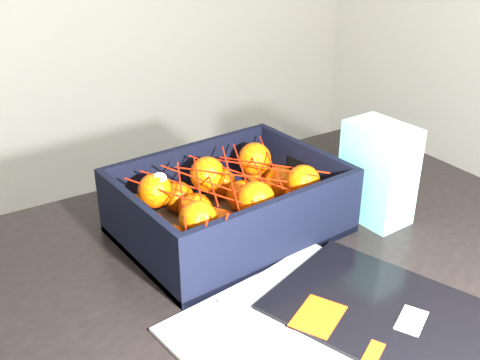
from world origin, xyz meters
TOP-DOWN VIEW (x-y plane):
  - table at (-0.09, 0.13)m, footprint 1.26×0.89m
  - magazine_stack at (-0.06, -0.03)m, footprint 0.40×0.35m
  - produce_crate at (-0.03, 0.26)m, footprint 0.35×0.27m
  - clementine_heap at (-0.03, 0.26)m, footprint 0.34×0.25m
  - mesh_net at (-0.04, 0.25)m, footprint 0.29×0.24m
  - retail_carton at (0.21, 0.14)m, footprint 0.08×0.12m

SIDE VIEW (x-z plane):
  - table at x=-0.09m, z-range 0.28..1.03m
  - magazine_stack at x=-0.06m, z-range 0.75..0.77m
  - produce_crate at x=-0.03m, z-range 0.73..0.85m
  - clementine_heap at x=-0.03m, z-range 0.75..0.86m
  - retail_carton at x=0.21m, z-range 0.75..0.93m
  - mesh_net at x=-0.04m, z-range 0.81..0.89m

